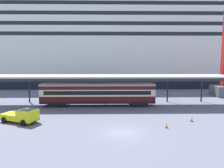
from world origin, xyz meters
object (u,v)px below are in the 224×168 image
(cruise_ship, at_px, (129,46))
(traffic_cone_near, at_px, (167,125))
(train_carriage, at_px, (98,93))
(service_truck, at_px, (22,116))
(traffic_cone_mid, at_px, (192,119))

(cruise_ship, distance_m, traffic_cone_near, 49.73)
(train_carriage, xyz_separation_m, service_truck, (-9.55, -9.74, -1.31))
(cruise_ship, xyz_separation_m, train_carriage, (-9.25, -35.98, -10.74))
(cruise_ship, xyz_separation_m, service_truck, (-18.79, -45.72, -12.05))
(service_truck, bearing_deg, train_carriage, 45.57)
(traffic_cone_mid, bearing_deg, cruise_ship, 95.04)
(service_truck, distance_m, traffic_cone_mid, 22.82)
(cruise_ship, relative_size, train_carriage, 8.66)
(traffic_cone_near, bearing_deg, traffic_cone_mid, 31.12)
(train_carriage, height_order, traffic_cone_mid, train_carriage)
(traffic_cone_near, bearing_deg, cruise_ship, 89.81)
(cruise_ship, distance_m, service_truck, 50.88)
(traffic_cone_near, distance_m, traffic_cone_mid, 4.87)
(service_truck, bearing_deg, traffic_cone_near, -7.18)
(traffic_cone_near, bearing_deg, train_carriage, 126.94)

